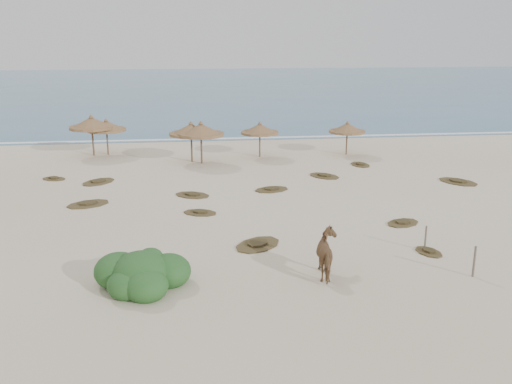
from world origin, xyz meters
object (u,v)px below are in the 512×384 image
Objects in this scene: palapa_0 at (92,124)px; palapa_1 at (106,126)px; bush at (142,274)px; horse at (329,254)px.

palapa_1 is (1.06, 0.20, -0.27)m from palapa_0.
palapa_0 is at bearing -169.53° from palapa_1.
palapa_1 is 25.03m from bush.
palapa_0 reaches higher than horse.
bush is at bearing 5.48° from horse.
horse is (12.63, -24.16, -1.59)m from palapa_0.
bush is (4.41, -24.58, -1.67)m from palapa_1.
palapa_0 is at bearing 102.63° from bush.
horse is (11.57, -24.36, -1.32)m from palapa_1.
palapa_1 reaches higher than horse.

